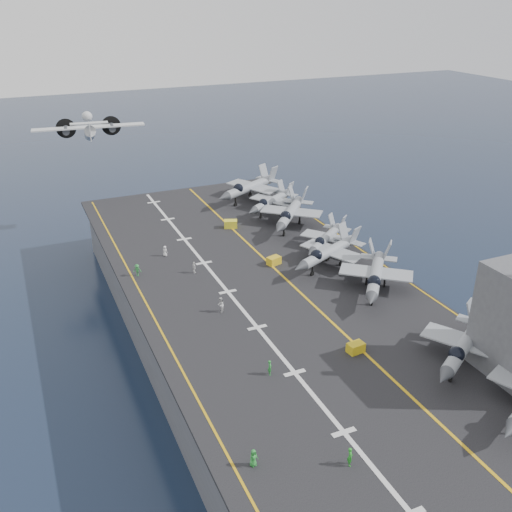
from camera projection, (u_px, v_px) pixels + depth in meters
name	position (u px, v px, depth m)	size (l,w,h in m)	color
ground	(267.00, 346.00, 84.62)	(500.00, 500.00, 0.00)	#142135
hull	(267.00, 317.00, 82.51)	(36.00, 90.00, 10.00)	#56595E
flight_deck	(267.00, 285.00, 80.32)	(38.00, 92.00, 0.40)	black
foul_line	(286.00, 280.00, 81.33)	(0.35, 90.00, 0.02)	gold
landing_centerline	(228.00, 292.00, 78.04)	(0.50, 90.00, 0.02)	silver
deck_edge_port	(149.00, 308.00, 74.02)	(0.25, 90.00, 0.02)	gold
deck_edge_stbd	(377.00, 261.00, 86.99)	(0.25, 90.00, 0.02)	gold
fighter_jet_1	(465.00, 343.00, 62.12)	(17.31, 15.71, 5.01)	gray
fighter_jet_3	(376.00, 274.00, 77.37)	(17.08, 17.80, 5.17)	gray
fighter_jet_4	(329.00, 251.00, 84.27)	(17.24, 14.86, 5.04)	gray
fighter_jet_5	(326.00, 237.00, 89.70)	(15.30, 14.61, 4.44)	#929AA1
fighter_jet_6	(290.00, 212.00, 98.64)	(18.32, 18.90, 5.50)	gray
fighter_jet_7	(272.00, 200.00, 105.26)	(16.28, 14.95, 4.70)	#8E969E
fighter_jet_8	(250.00, 186.00, 111.40)	(19.49, 17.26, 5.66)	#99A1A9
tow_cart_a	(356.00, 348.00, 64.79)	(2.04, 1.44, 1.15)	gold
tow_cart_b	(274.00, 261.00, 85.72)	(2.29, 1.83, 1.20)	gold
tow_cart_c	(231.00, 224.00, 99.06)	(2.61, 2.17, 1.34)	yellow
crew_0	(254.00, 458.00, 49.09)	(1.18, 0.93, 1.72)	#268C33
crew_1	(270.00, 367.00, 60.87)	(0.98, 1.21, 1.75)	#268C33
crew_2	(221.00, 305.00, 72.74)	(1.37, 1.48, 2.05)	silver
crew_3	(137.00, 270.00, 82.09)	(1.29, 1.10, 1.83)	#298238
crew_4	(194.00, 267.00, 82.97)	(0.79, 1.12, 1.78)	silver
crew_5	(165.00, 251.00, 88.31)	(1.17, 1.20, 1.68)	white
crew_6	(350.00, 456.00, 49.13)	(1.12, 1.33, 1.88)	green
transport_plane	(90.00, 133.00, 114.69)	(23.45, 17.33, 5.17)	silver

